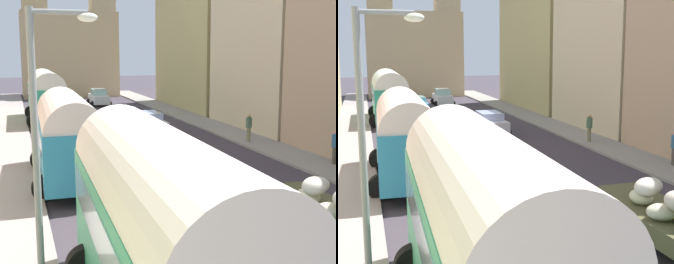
% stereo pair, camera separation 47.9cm
% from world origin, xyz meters
% --- Properties ---
extents(ground_plane, '(154.00, 154.00, 0.00)m').
position_xyz_m(ground_plane, '(0.00, 27.00, 0.00)').
color(ground_plane, '#3C353D').
extents(sidewalk_left, '(2.50, 70.00, 0.14)m').
position_xyz_m(sidewalk_left, '(-7.25, 27.00, 0.07)').
color(sidewalk_left, gray).
rests_on(sidewalk_left, ground).
extents(sidewalk_right, '(2.50, 70.00, 0.14)m').
position_xyz_m(sidewalk_right, '(7.25, 27.00, 0.07)').
color(sidewalk_right, gray).
rests_on(sidewalk_right, ground).
extents(building_right_2, '(5.04, 10.74, 11.87)m').
position_xyz_m(building_right_2, '(10.79, 27.71, 5.96)').
color(building_right_2, beige).
rests_on(building_right_2, ground).
extents(building_right_3, '(5.59, 14.87, 13.95)m').
position_xyz_m(building_right_3, '(11.29, 41.20, 6.97)').
color(building_right_3, tan).
rests_on(building_right_3, ground).
extents(distant_church, '(11.53, 6.61, 18.42)m').
position_xyz_m(distant_church, '(0.00, 57.82, 6.45)').
color(distant_church, tan).
rests_on(distant_church, ground).
extents(parked_bus_0, '(3.39, 8.39, 4.24)m').
position_xyz_m(parked_bus_0, '(-4.37, 5.37, 2.36)').
color(parked_bus_0, '#32906D').
rests_on(parked_bus_0, ground).
extents(parked_bus_1, '(3.35, 8.13, 3.87)m').
position_xyz_m(parked_bus_1, '(-4.78, 17.55, 2.13)').
color(parked_bus_1, teal).
rests_on(parked_bus_1, ground).
extents(parked_bus_2, '(3.38, 9.18, 4.11)m').
position_xyz_m(parked_bus_2, '(-4.42, 35.99, 2.26)').
color(parked_bus_2, '#299275').
rests_on(parked_bus_2, ground).
extents(car_0, '(2.27, 4.39, 1.51)m').
position_xyz_m(car_0, '(1.82, 28.05, 0.77)').
color(car_0, silver).
rests_on(car_0, ground).
extents(car_1, '(2.24, 4.40, 1.72)m').
position_xyz_m(car_1, '(1.59, 46.36, 0.85)').
color(car_1, white).
rests_on(car_1, ground).
extents(car_2, '(2.26, 4.13, 1.56)m').
position_xyz_m(car_2, '(-2.07, 11.83, 0.79)').
color(car_2, slate).
rests_on(car_2, ground).
extents(car_3, '(2.34, 3.88, 1.43)m').
position_xyz_m(car_3, '(-2.10, 18.56, 0.73)').
color(car_3, silver).
rests_on(car_3, ground).
extents(car_4, '(2.21, 4.16, 1.44)m').
position_xyz_m(car_4, '(-1.59, 41.55, 0.73)').
color(car_4, '#3A91C1').
rests_on(car_4, ground).
extents(pedestrian_3, '(0.44, 0.44, 1.82)m').
position_xyz_m(pedestrian_3, '(7.95, 16.14, 1.05)').
color(pedestrian_3, brown).
rests_on(pedestrian_3, ground).
extents(pedestrian_4, '(0.46, 0.46, 1.85)m').
position_xyz_m(pedestrian_4, '(6.76, 22.84, 1.06)').
color(pedestrian_4, '#747752').
rests_on(pedestrian_4, ground).
extents(streetlamp_near, '(1.51, 0.28, 6.56)m').
position_xyz_m(streetlamp_near, '(-6.31, 7.56, 3.88)').
color(streetlamp_near, gray).
rests_on(streetlamp_near, ground).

